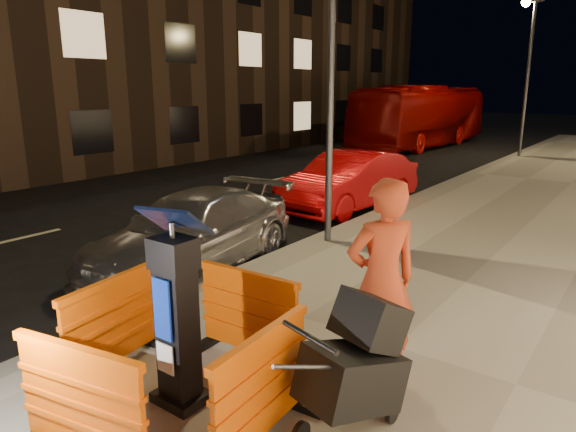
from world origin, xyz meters
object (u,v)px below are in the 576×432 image
Objects in this scene: stroller at (352,371)px; barrier_bldgside at (262,389)px; parking_kiosk at (177,313)px; man at (382,282)px; bus_doubledecker at (420,147)px; barrier_kerbside at (113,324)px; barrier_back at (249,316)px; car_silver at (194,268)px; car_red at (349,209)px; barrier_front at (82,405)px.

barrier_bldgside is at bearing -117.10° from stroller.
man reaches higher than parking_kiosk.
bus_doubledecker is at bearing 127.35° from stroller.
man is (2.20, 1.42, 0.51)m from barrier_kerbside.
man is at bearing 17.71° from barrier_back.
barrier_back is (0.00, 0.95, -0.38)m from parking_kiosk.
barrier_kerbside reaches higher than car_silver.
car_red is 8.74m from stroller.
barrier_bldgside reaches higher than car_red.
man is at bearing -25.58° from car_silver.
man reaches higher than car_red.
parking_kiosk reaches higher than stroller.
barrier_kerbside is at bearing 124.11° from barrier_front.
car_red is (-2.86, 9.04, -0.63)m from barrier_front.
bus_doubledecker is (-6.74, 23.16, -0.63)m from barrier_front.
barrier_back is at bearing -40.15° from car_silver.
barrier_bldgside is 8.97m from car_red.
barrier_back is 0.29× the size of car_red.
bus_doubledecker is 9.65× the size of stroller.
car_red is (-3.81, 8.09, -0.63)m from barrier_bldgside.
barrier_front is 4.75m from car_silver.
barrier_kerbside is 0.62× the size of man.
parking_kiosk is at bearing -66.26° from car_red.
stroller reaches higher than barrier_kerbside.
parking_kiosk is 1.57m from stroller.
bus_doubledecker reaches higher than car_silver.
bus_doubledecker is (-6.74, 21.26, -0.63)m from barrier_back.
man is at bearing -67.57° from bus_doubledecker.
car_red is 3.80× the size of stroller.
stroller is (0.50, 0.52, 0.08)m from barrier_bldgside.
barrier_bldgside is at bearing 34.11° from barrier_front.
parking_kiosk is 0.87× the size of man.
barrier_back is at bearing -63.90° from car_red.
barrier_kerbside is 0.29× the size of car_silver.
barrier_back is 0.11× the size of bus_doubledecker.
barrier_kerbside is 0.11× the size of bus_doubledecker.
stroller is at bearing -67.91° from bus_doubledecker.
bus_doubledecker reaches higher than barrier_kerbside.
stroller is at bearing 34.55° from barrier_front.
bus_doubledecker is (-3.88, 14.12, 0.00)m from car_red.
man is (1.25, 0.47, 0.51)m from barrier_back.
barrier_back is 1.34m from barrier_bldgside.
parking_kiosk reaches higher than car_silver.
barrier_back is at bearing 79.11° from barrier_front.
barrier_front is at bearing -68.17° from car_red.
barrier_bldgside is at bearing -5.89° from parking_kiosk.
man reaches higher than car_silver.
barrier_kerbside is 2.45m from stroller.
parking_kiosk is 1.02m from barrier_bldgside.
parking_kiosk is at bearing -51.58° from car_silver.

